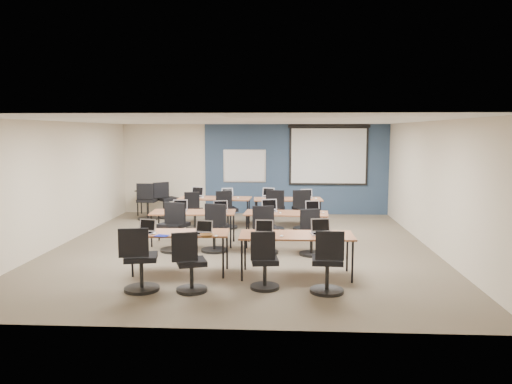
# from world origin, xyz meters

# --- Properties ---
(floor) EXTENTS (8.00, 9.00, 0.02)m
(floor) POSITION_xyz_m (0.00, 0.00, 0.00)
(floor) COLOR #6B6354
(floor) RESTS_ON ground
(ceiling) EXTENTS (8.00, 9.00, 0.02)m
(ceiling) POSITION_xyz_m (0.00, 0.00, 2.70)
(ceiling) COLOR white
(ceiling) RESTS_ON ground
(wall_back) EXTENTS (8.00, 0.04, 2.70)m
(wall_back) POSITION_xyz_m (0.00, 4.50, 1.35)
(wall_back) COLOR beige
(wall_back) RESTS_ON ground
(wall_front) EXTENTS (8.00, 0.04, 2.70)m
(wall_front) POSITION_xyz_m (0.00, -4.50, 1.35)
(wall_front) COLOR beige
(wall_front) RESTS_ON ground
(wall_left) EXTENTS (0.04, 9.00, 2.70)m
(wall_left) POSITION_xyz_m (-4.00, 0.00, 1.35)
(wall_left) COLOR beige
(wall_left) RESTS_ON ground
(wall_right) EXTENTS (0.04, 9.00, 2.70)m
(wall_right) POSITION_xyz_m (4.00, 0.00, 1.35)
(wall_right) COLOR beige
(wall_right) RESTS_ON ground
(blue_accent_panel) EXTENTS (5.50, 0.04, 2.70)m
(blue_accent_panel) POSITION_xyz_m (1.25, 4.47, 1.35)
(blue_accent_panel) COLOR #3D5977
(blue_accent_panel) RESTS_ON wall_back
(whiteboard) EXTENTS (1.28, 0.03, 0.98)m
(whiteboard) POSITION_xyz_m (-0.30, 4.43, 1.45)
(whiteboard) COLOR silver
(whiteboard) RESTS_ON wall_back
(projector_screen) EXTENTS (2.40, 0.10, 1.82)m
(projector_screen) POSITION_xyz_m (2.20, 4.41, 1.89)
(projector_screen) COLOR black
(projector_screen) RESTS_ON wall_back
(training_table_front_left) EXTENTS (1.68, 0.70, 0.73)m
(training_table_front_left) POSITION_xyz_m (-0.92, -2.02, 0.68)
(training_table_front_left) COLOR #926029
(training_table_front_left) RESTS_ON floor
(training_table_front_right) EXTENTS (1.94, 0.81, 0.73)m
(training_table_front_right) POSITION_xyz_m (1.11, -2.10, 0.69)
(training_table_front_right) COLOR #A26932
(training_table_front_right) RESTS_ON floor
(training_table_mid_left) EXTENTS (1.84, 0.76, 0.73)m
(training_table_mid_left) POSITION_xyz_m (-1.10, 0.23, 0.69)
(training_table_mid_left) COLOR brown
(training_table_mid_left) RESTS_ON floor
(training_table_mid_right) EXTENTS (1.80, 0.75, 0.73)m
(training_table_mid_right) POSITION_xyz_m (0.94, 0.22, 0.69)
(training_table_mid_right) COLOR brown
(training_table_mid_right) RESTS_ON floor
(training_table_back_left) EXTENTS (1.89, 0.79, 0.73)m
(training_table_back_left) POSITION_xyz_m (-0.94, 2.57, 0.69)
(training_table_back_left) COLOR #A2773D
(training_table_back_left) RESTS_ON floor
(training_table_back_right) EXTENTS (1.78, 0.74, 0.73)m
(training_table_back_right) POSITION_xyz_m (0.99, 2.48, 0.68)
(training_table_back_right) COLOR #A77030
(training_table_back_right) RESTS_ON floor
(laptop_0) EXTENTS (0.30, 0.26, 0.23)m
(laptop_0) POSITION_xyz_m (-1.49, -2.13, 0.79)
(laptop_0) COLOR #BDBDBD
(laptop_0) RESTS_ON training_table_front_left
(mouse_0) EXTENTS (0.06, 0.09, 0.03)m
(mouse_0) POSITION_xyz_m (-1.33, -2.22, 0.74)
(mouse_0) COLOR white
(mouse_0) RESTS_ON training_table_front_left
(task_chair_0) EXTENTS (0.55, 0.55, 1.03)m
(task_chair_0) POSITION_xyz_m (-1.34, -3.08, 0.43)
(task_chair_0) COLOR black
(task_chair_0) RESTS_ON floor
(laptop_1) EXTENTS (0.30, 0.25, 0.23)m
(laptop_1) POSITION_xyz_m (-0.48, -2.17, 0.79)
(laptop_1) COLOR #A4A5AB
(laptop_1) RESTS_ON training_table_front_left
(mouse_1) EXTENTS (0.06, 0.09, 0.03)m
(mouse_1) POSITION_xyz_m (-0.25, -2.35, 0.74)
(mouse_1) COLOR white
(mouse_1) RESTS_ON training_table_front_left
(task_chair_1) EXTENTS (0.50, 0.49, 0.97)m
(task_chair_1) POSITION_xyz_m (-0.56, -3.08, 0.40)
(task_chair_1) COLOR black
(task_chair_1) RESTS_ON floor
(laptop_2) EXTENTS (0.31, 0.27, 0.24)m
(laptop_2) POSITION_xyz_m (0.55, -2.12, 0.79)
(laptop_2) COLOR #ADADB2
(laptop_2) RESTS_ON training_table_front_right
(mouse_2) EXTENTS (0.07, 0.10, 0.03)m
(mouse_2) POSITION_xyz_m (0.85, -2.31, 0.74)
(mouse_2) COLOR white
(mouse_2) RESTS_ON training_table_front_right
(task_chair_2) EXTENTS (0.47, 0.47, 0.95)m
(task_chair_2) POSITION_xyz_m (0.59, -2.87, 0.39)
(task_chair_2) COLOR black
(task_chair_2) RESTS_ON floor
(laptop_3) EXTENTS (0.34, 0.29, 0.26)m
(laptop_3) POSITION_xyz_m (1.53, -2.03, 0.79)
(laptop_3) COLOR #B3B3B3
(laptop_3) RESTS_ON training_table_front_right
(mouse_3) EXTENTS (0.09, 0.11, 0.03)m
(mouse_3) POSITION_xyz_m (1.60, -2.26, 0.74)
(mouse_3) COLOR white
(mouse_3) RESTS_ON training_table_front_right
(task_chair_3) EXTENTS (0.53, 0.53, 1.01)m
(task_chair_3) POSITION_xyz_m (1.56, -3.01, 0.42)
(task_chair_3) COLOR black
(task_chair_3) RESTS_ON floor
(laptop_4) EXTENTS (0.32, 0.27, 0.24)m
(laptop_4) POSITION_xyz_m (-1.42, 0.30, 0.79)
(laptop_4) COLOR #ACACAE
(laptop_4) RESTS_ON training_table_mid_left
(mouse_4) EXTENTS (0.08, 0.10, 0.03)m
(mouse_4) POSITION_xyz_m (-1.31, 0.14, 0.74)
(mouse_4) COLOR white
(mouse_4) RESTS_ON training_table_mid_left
(task_chair_4) EXTENTS (0.60, 0.58, 1.06)m
(task_chair_4) POSITION_xyz_m (-1.37, -0.49, 0.44)
(task_chair_4) COLOR black
(task_chair_4) RESTS_ON floor
(laptop_5) EXTENTS (0.31, 0.27, 0.24)m
(laptop_5) POSITION_xyz_m (-0.51, 0.25, 0.79)
(laptop_5) COLOR #ACADB0
(laptop_5) RESTS_ON training_table_mid_left
(mouse_5) EXTENTS (0.10, 0.12, 0.04)m
(mouse_5) POSITION_xyz_m (-0.41, 0.15, 0.74)
(mouse_5) COLOR white
(mouse_5) RESTS_ON training_table_mid_left
(task_chair_5) EXTENTS (0.56, 0.55, 1.03)m
(task_chair_5) POSITION_xyz_m (-0.54, -0.46, 0.43)
(task_chair_5) COLOR black
(task_chair_5) RESTS_ON floor
(laptop_6) EXTENTS (0.34, 0.29, 0.26)m
(laptop_6) POSITION_xyz_m (0.56, 0.37, 0.79)
(laptop_6) COLOR #AEAEB1
(laptop_6) RESTS_ON training_table_mid_right
(mouse_6) EXTENTS (0.06, 0.10, 0.03)m
(mouse_6) POSITION_xyz_m (0.81, 0.09, 0.74)
(mouse_6) COLOR white
(mouse_6) RESTS_ON training_table_mid_right
(task_chair_6) EXTENTS (0.53, 0.53, 1.01)m
(task_chair_6) POSITION_xyz_m (0.51, -0.56, 0.42)
(task_chair_6) COLOR black
(task_chair_6) RESTS_ON floor
(laptop_7) EXTENTS (0.31, 0.27, 0.24)m
(laptop_7) POSITION_xyz_m (1.52, 0.33, 0.79)
(laptop_7) COLOR silver
(laptop_7) RESTS_ON training_table_mid_right
(mouse_7) EXTENTS (0.08, 0.10, 0.03)m
(mouse_7) POSITION_xyz_m (1.74, 0.16, 0.74)
(mouse_7) COLOR white
(mouse_7) RESTS_ON training_table_mid_right
(task_chair_7) EXTENTS (0.49, 0.49, 0.97)m
(task_chair_7) POSITION_xyz_m (1.43, -0.66, 0.40)
(task_chair_7) COLOR black
(task_chair_7) RESTS_ON floor
(laptop_8) EXTENTS (0.35, 0.30, 0.27)m
(laptop_8) POSITION_xyz_m (-1.45, 2.71, 0.80)
(laptop_8) COLOR silver
(laptop_8) RESTS_ON training_table_back_left
(mouse_8) EXTENTS (0.09, 0.11, 0.03)m
(mouse_8) POSITION_xyz_m (-1.26, 2.48, 0.74)
(mouse_8) COLOR white
(mouse_8) RESTS_ON training_table_back_left
(task_chair_8) EXTENTS (0.48, 0.48, 0.96)m
(task_chair_8) POSITION_xyz_m (-1.41, 2.02, 0.39)
(task_chair_8) COLOR black
(task_chair_8) RESTS_ON floor
(laptop_9) EXTENTS (0.31, 0.26, 0.23)m
(laptop_9) POSITION_xyz_m (-0.64, 2.75, 0.79)
(laptop_9) COLOR #AFAFBA
(laptop_9) RESTS_ON training_table_back_left
(mouse_9) EXTENTS (0.07, 0.10, 0.03)m
(mouse_9) POSITION_xyz_m (-0.32, 2.49, 0.74)
(mouse_9) COLOR white
(mouse_9) RESTS_ON training_table_back_left
(task_chair_9) EXTENTS (0.53, 0.51, 0.99)m
(task_chair_9) POSITION_xyz_m (-0.57, 2.06, 0.41)
(task_chair_9) COLOR black
(task_chair_9) RESTS_ON floor
(laptop_10) EXTENTS (0.32, 0.28, 0.25)m
(laptop_10) POSITION_xyz_m (0.47, 2.75, 0.79)
(laptop_10) COLOR silver
(laptop_10) RESTS_ON training_table_back_right
(mouse_10) EXTENTS (0.06, 0.10, 0.03)m
(mouse_10) POSITION_xyz_m (0.83, 2.52, 0.74)
(mouse_10) COLOR white
(mouse_10) RESTS_ON training_table_back_right
(task_chair_10) EXTENTS (0.56, 0.56, 1.04)m
(task_chair_10) POSITION_xyz_m (0.63, 1.91, 0.43)
(task_chair_10) COLOR black
(task_chair_10) RESTS_ON floor
(laptop_11) EXTENTS (0.30, 0.26, 0.23)m
(laptop_11) POSITION_xyz_m (1.49, 2.63, 0.79)
(laptop_11) COLOR silver
(laptop_11) RESTS_ON training_table_back_right
(mouse_11) EXTENTS (0.07, 0.11, 0.04)m
(mouse_11) POSITION_xyz_m (1.72, 2.45, 0.74)
(mouse_11) COLOR white
(mouse_11) RESTS_ON training_table_back_right
(task_chair_11) EXTENTS (0.58, 0.56, 1.04)m
(task_chair_11) POSITION_xyz_m (1.38, 1.99, 0.43)
(task_chair_11) COLOR black
(task_chair_11) RESTS_ON floor
(blue_mousepad) EXTENTS (0.26, 0.23, 0.01)m
(blue_mousepad) POSITION_xyz_m (-1.17, -2.35, 0.73)
(blue_mousepad) COLOR #0B148C
(blue_mousepad) RESTS_ON training_table_front_left
(snack_bowl) EXTENTS (0.29, 0.29, 0.06)m
(snack_bowl) POSITION_xyz_m (-0.39, -2.43, 0.76)
(snack_bowl) COLOR #9B5E23
(snack_bowl) RESTS_ON training_table_front_left
(snack_plate) EXTENTS (0.19, 0.19, 0.01)m
(snack_plate) POSITION_xyz_m (0.51, -2.42, 0.74)
(snack_plate) COLOR white
(snack_plate) RESTS_ON training_table_front_right
(coffee_cup) EXTENTS (0.10, 0.10, 0.07)m
(coffee_cup) POSITION_xyz_m (0.62, -2.43, 0.78)
(coffee_cup) COLOR white
(coffee_cup) RESTS_ON snack_plate
(utility_table) EXTENTS (0.90, 0.50, 0.75)m
(utility_table) POSITION_xyz_m (-3.05, 4.06, 0.65)
(utility_table) COLOR black
(utility_table) RESTS_ON floor
(spare_chair_a) EXTENTS (0.67, 0.58, 1.05)m
(spare_chair_a) POSITION_xyz_m (-2.48, 3.51, 0.44)
(spare_chair_a) COLOR black
(spare_chair_a) RESTS_ON floor
(spare_chair_b) EXTENTS (0.58, 0.58, 1.05)m
(spare_chair_b) POSITION_xyz_m (-2.96, 3.20, 0.44)
(spare_chair_b) COLOR black
(spare_chair_b) RESTS_ON floor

